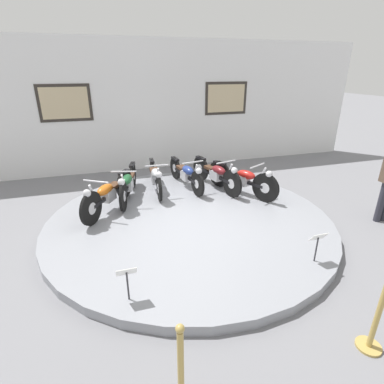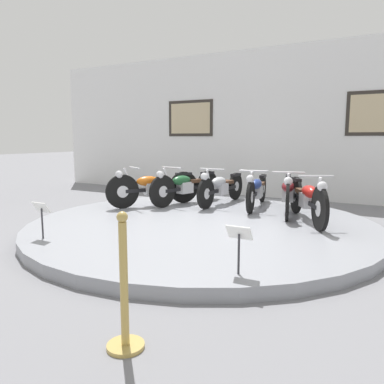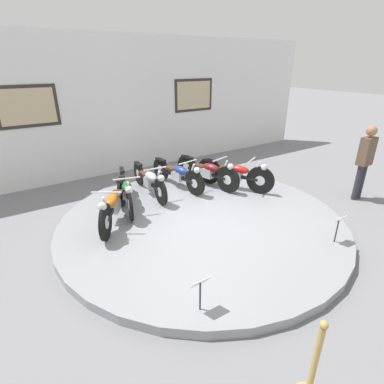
{
  "view_description": "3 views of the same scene",
  "coord_description": "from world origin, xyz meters",
  "px_view_note": "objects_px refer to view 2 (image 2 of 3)",
  "views": [
    {
      "loc": [
        -1.56,
        -5.25,
        2.97
      ],
      "look_at": [
        0.09,
        0.12,
        0.64
      ],
      "focal_mm": 28.0,
      "sensor_mm": 36.0,
      "label": 1
    },
    {
      "loc": [
        2.77,
        -5.47,
        1.53
      ],
      "look_at": [
        -0.2,
        -0.01,
        0.64
      ],
      "focal_mm": 35.0,
      "sensor_mm": 36.0,
      "label": 2
    },
    {
      "loc": [
        -3.12,
        -4.43,
        3.09
      ],
      "look_at": [
        -0.08,
        0.24,
        0.65
      ],
      "focal_mm": 28.0,
      "sensor_mm": 36.0,
      "label": 3
    }
  ],
  "objects_px": {
    "motorcycle_orange": "(152,186)",
    "info_placard_front_left": "(42,212)",
    "motorcycle_blue": "(257,189)",
    "motorcycle_maroon": "(288,192)",
    "stanchion_post_right_of_entry": "(125,304)",
    "motorcycle_green": "(185,185)",
    "info_placard_front_centre": "(239,239)",
    "motorcycle_red": "(307,198)",
    "motorcycle_silver": "(221,187)"
  },
  "relations": [
    {
      "from": "motorcycle_blue",
      "to": "stanchion_post_right_of_entry",
      "type": "height_order",
      "value": "stanchion_post_right_of_entry"
    },
    {
      "from": "motorcycle_maroon",
      "to": "stanchion_post_right_of_entry",
      "type": "bearing_deg",
      "value": -89.62
    },
    {
      "from": "motorcycle_orange",
      "to": "motorcycle_red",
      "type": "distance_m",
      "value": 3.08
    },
    {
      "from": "info_placard_front_centre",
      "to": "stanchion_post_right_of_entry",
      "type": "xyz_separation_m",
      "value": [
        -0.33,
        -1.41,
        -0.18
      ]
    },
    {
      "from": "motorcycle_green",
      "to": "info_placard_front_centre",
      "type": "relative_size",
      "value": 3.8
    },
    {
      "from": "motorcycle_orange",
      "to": "motorcycle_green",
      "type": "height_order",
      "value": "motorcycle_orange"
    },
    {
      "from": "stanchion_post_right_of_entry",
      "to": "motorcycle_maroon",
      "type": "bearing_deg",
      "value": 90.38
    },
    {
      "from": "motorcycle_maroon",
      "to": "info_placard_front_left",
      "type": "relative_size",
      "value": 3.84
    },
    {
      "from": "motorcycle_red",
      "to": "info_placard_front_centre",
      "type": "relative_size",
      "value": 3.55
    },
    {
      "from": "motorcycle_silver",
      "to": "motorcycle_blue",
      "type": "height_order",
      "value": "same"
    },
    {
      "from": "motorcycle_silver",
      "to": "motorcycle_red",
      "type": "relative_size",
      "value": 1.08
    },
    {
      "from": "motorcycle_green",
      "to": "info_placard_front_left",
      "type": "relative_size",
      "value": 3.8
    },
    {
      "from": "motorcycle_maroon",
      "to": "stanchion_post_right_of_entry",
      "type": "xyz_separation_m",
      "value": [
        0.03,
        -4.76,
        -0.21
      ]
    },
    {
      "from": "motorcycle_silver",
      "to": "info_placard_front_centre",
      "type": "distance_m",
      "value": 4.07
    },
    {
      "from": "motorcycle_orange",
      "to": "info_placard_front_left",
      "type": "relative_size",
      "value": 3.37
    },
    {
      "from": "motorcycle_maroon",
      "to": "info_placard_front_centre",
      "type": "height_order",
      "value": "motorcycle_maroon"
    },
    {
      "from": "motorcycle_green",
      "to": "info_placard_front_centre",
      "type": "bearing_deg",
      "value": -52.97
    },
    {
      "from": "motorcycle_blue",
      "to": "stanchion_post_right_of_entry",
      "type": "xyz_separation_m",
      "value": [
        0.72,
        -5.05,
        -0.19
      ]
    },
    {
      "from": "motorcycle_blue",
      "to": "motorcycle_maroon",
      "type": "distance_m",
      "value": 0.75
    },
    {
      "from": "motorcycle_blue",
      "to": "motorcycle_orange",
      "type": "bearing_deg",
      "value": -157.03
    },
    {
      "from": "motorcycle_red",
      "to": "stanchion_post_right_of_entry",
      "type": "height_order",
      "value": "stanchion_post_right_of_entry"
    },
    {
      "from": "motorcycle_red",
      "to": "motorcycle_maroon",
      "type": "bearing_deg",
      "value": 131.03
    },
    {
      "from": "motorcycle_blue",
      "to": "motorcycle_maroon",
      "type": "bearing_deg",
      "value": -23.14
    },
    {
      "from": "motorcycle_blue",
      "to": "motorcycle_maroon",
      "type": "relative_size",
      "value": 0.99
    },
    {
      "from": "motorcycle_green",
      "to": "info_placard_front_left",
      "type": "distance_m",
      "value": 3.36
    },
    {
      "from": "motorcycle_silver",
      "to": "motorcycle_red",
      "type": "distance_m",
      "value": 2.1
    },
    {
      "from": "motorcycle_orange",
      "to": "info_placard_front_centre",
      "type": "height_order",
      "value": "motorcycle_orange"
    },
    {
      "from": "motorcycle_maroon",
      "to": "info_placard_front_left",
      "type": "height_order",
      "value": "motorcycle_maroon"
    },
    {
      "from": "motorcycle_orange",
      "to": "motorcycle_green",
      "type": "bearing_deg",
      "value": 48.72
    },
    {
      "from": "motorcycle_orange",
      "to": "motorcycle_red",
      "type": "xyz_separation_m",
      "value": [
        3.08,
        -0.0,
        0.0
      ]
    },
    {
      "from": "motorcycle_green",
      "to": "info_placard_front_centre",
      "type": "xyz_separation_m",
      "value": [
        2.52,
        -3.35,
        -0.02
      ]
    },
    {
      "from": "info_placard_front_centre",
      "to": "motorcycle_silver",
      "type": "bearing_deg",
      "value": 116.68
    },
    {
      "from": "motorcycle_red",
      "to": "info_placard_front_centre",
      "type": "xyz_separation_m",
      "value": [
        -0.1,
        -2.82,
        -0.03
      ]
    },
    {
      "from": "motorcycle_silver",
      "to": "motorcycle_maroon",
      "type": "distance_m",
      "value": 1.5
    },
    {
      "from": "motorcycle_blue",
      "to": "info_placard_front_left",
      "type": "distance_m",
      "value": 4.08
    },
    {
      "from": "motorcycle_blue",
      "to": "motorcycle_red",
      "type": "distance_m",
      "value": 1.41
    },
    {
      "from": "motorcycle_red",
      "to": "info_placard_front_centre",
      "type": "distance_m",
      "value": 2.82
    },
    {
      "from": "motorcycle_green",
      "to": "motorcycle_maroon",
      "type": "distance_m",
      "value": 2.16
    },
    {
      "from": "motorcycle_red",
      "to": "info_placard_front_centre",
      "type": "height_order",
      "value": "motorcycle_red"
    },
    {
      "from": "motorcycle_orange",
      "to": "stanchion_post_right_of_entry",
      "type": "height_order",
      "value": "stanchion_post_right_of_entry"
    },
    {
      "from": "motorcycle_maroon",
      "to": "motorcycle_silver",
      "type": "bearing_deg",
      "value": 168.68
    },
    {
      "from": "motorcycle_blue",
      "to": "info_placard_front_centre",
      "type": "relative_size",
      "value": 3.79
    },
    {
      "from": "motorcycle_orange",
      "to": "info_placard_front_centre",
      "type": "bearing_deg",
      "value": -43.37
    },
    {
      "from": "motorcycle_silver",
      "to": "stanchion_post_right_of_entry",
      "type": "xyz_separation_m",
      "value": [
        1.5,
        -5.05,
        -0.19
      ]
    },
    {
      "from": "motorcycle_red",
      "to": "motorcycle_green",
      "type": "bearing_deg",
      "value": 168.64
    },
    {
      "from": "info_placard_front_centre",
      "to": "motorcycle_orange",
      "type": "bearing_deg",
      "value": 136.63
    },
    {
      "from": "motorcycle_red",
      "to": "info_placard_front_left",
      "type": "distance_m",
      "value": 4.1
    },
    {
      "from": "motorcycle_green",
      "to": "motorcycle_maroon",
      "type": "bearing_deg",
      "value": 0.01
    },
    {
      "from": "motorcycle_red",
      "to": "info_placard_front_centre",
      "type": "bearing_deg",
      "value": -92.01
    },
    {
      "from": "motorcycle_blue",
      "to": "motorcycle_red",
      "type": "xyz_separation_m",
      "value": [
        1.15,
        -0.82,
        0.03
      ]
    }
  ]
}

